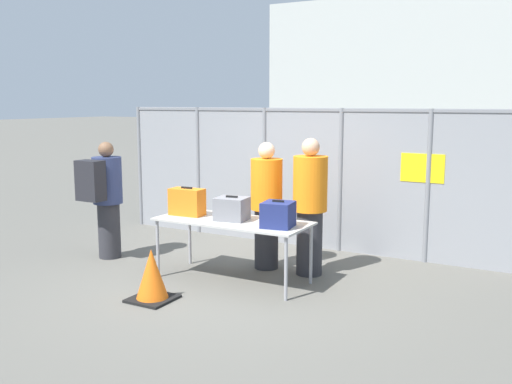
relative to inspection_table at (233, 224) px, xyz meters
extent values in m
plane|color=#605E56|center=(0.00, -0.16, -0.72)|extent=(120.00, 120.00, 0.00)
cylinder|color=gray|center=(-3.22, 2.03, 0.35)|extent=(0.07, 0.07, 2.15)
cylinder|color=gray|center=(-1.93, 2.03, 0.35)|extent=(0.07, 0.07, 2.15)
cylinder|color=gray|center=(-0.64, 2.03, 0.35)|extent=(0.07, 0.07, 2.15)
cylinder|color=gray|center=(0.64, 2.03, 0.35)|extent=(0.07, 0.07, 2.15)
cylinder|color=gray|center=(1.93, 2.03, 0.35)|extent=(0.07, 0.07, 2.15)
cube|color=gray|center=(0.00, 2.03, 0.35)|extent=(6.44, 0.01, 2.15)
cube|color=gray|center=(0.00, 2.03, 1.39)|extent=(6.44, 0.04, 0.04)
cube|color=yellow|center=(1.84, 2.02, 0.61)|extent=(0.60, 0.01, 0.40)
cube|color=#B2B2AD|center=(0.00, 0.00, 0.04)|extent=(1.95, 0.82, 0.02)
cylinder|color=#99999E|center=(-0.92, -0.35, -0.35)|extent=(0.04, 0.04, 0.75)
cylinder|color=#99999E|center=(0.92, -0.35, -0.35)|extent=(0.04, 0.04, 0.75)
cylinder|color=#99999E|center=(-0.92, 0.35, -0.35)|extent=(0.04, 0.04, 0.75)
cylinder|color=#99999E|center=(0.92, 0.35, -0.35)|extent=(0.04, 0.04, 0.75)
cube|color=orange|center=(-0.68, -0.02, 0.23)|extent=(0.46, 0.25, 0.35)
cube|color=black|center=(-0.68, -0.02, 0.42)|extent=(0.16, 0.03, 0.02)
cube|color=slate|center=(-0.01, 0.00, 0.20)|extent=(0.42, 0.37, 0.28)
cube|color=black|center=(-0.01, 0.00, 0.35)|extent=(0.15, 0.04, 0.02)
cube|color=navy|center=(0.67, -0.07, 0.20)|extent=(0.40, 0.40, 0.30)
cube|color=black|center=(0.67, -0.07, 0.36)|extent=(0.14, 0.04, 0.02)
cylinder|color=#2D2D33|center=(-2.13, 0.05, -0.32)|extent=(0.32, 0.32, 0.80)
cylinder|color=navy|center=(-2.13, 0.05, 0.41)|extent=(0.42, 0.42, 0.67)
sphere|color=brown|center=(-2.13, 0.05, 0.85)|extent=(0.22, 0.22, 0.22)
cube|color=#232328|center=(-2.13, -0.27, 0.44)|extent=(0.37, 0.23, 0.56)
cylinder|color=#2D2D33|center=(0.11, 0.68, -0.32)|extent=(0.32, 0.32, 0.81)
cylinder|color=orange|center=(0.11, 0.68, 0.43)|extent=(0.42, 0.42, 0.68)
sphere|color=beige|center=(0.11, 0.68, 0.88)|extent=(0.22, 0.22, 0.22)
cylinder|color=#2D2D33|center=(0.74, 0.70, -0.30)|extent=(0.34, 0.34, 0.85)
cylinder|color=orange|center=(0.74, 0.70, 0.48)|extent=(0.44, 0.44, 0.71)
sphere|color=tan|center=(0.74, 0.70, 0.95)|extent=(0.23, 0.23, 0.23)
cube|color=white|center=(1.70, 4.33, -0.31)|extent=(2.94, 1.52, 0.50)
sphere|color=black|center=(1.19, 3.51, -0.43)|extent=(0.59, 0.59, 0.59)
sphere|color=black|center=(1.19, 5.15, -0.43)|extent=(0.59, 0.59, 0.59)
cylinder|color=#59595B|center=(-0.28, 4.33, -0.51)|extent=(1.03, 0.06, 0.06)
cube|color=#B2B7B2|center=(-2.48, 24.52, 2.70)|extent=(14.21, 10.83, 6.84)
cube|color=black|center=(-0.42, -1.08, -0.71)|extent=(0.48, 0.48, 0.03)
cone|color=orange|center=(-0.42, -1.08, -0.42)|extent=(0.38, 0.38, 0.60)
camera|label=1|loc=(3.65, -5.94, 1.52)|focal=40.00mm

